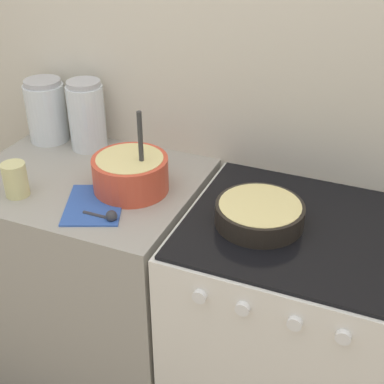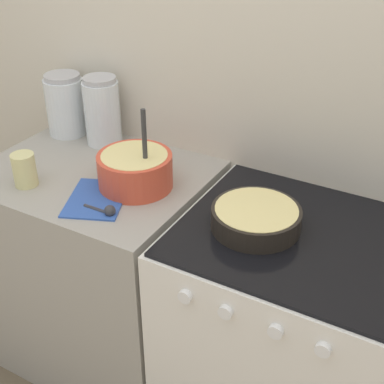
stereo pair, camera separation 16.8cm
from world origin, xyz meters
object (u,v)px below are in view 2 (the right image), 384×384
Objects in this scene: storage_jar_left at (66,109)px; stove at (283,339)px; mixing_bowl at (135,168)px; tin_can at (24,170)px; baking_pan at (256,218)px; storage_jar_middle at (103,115)px.

stove is at bearing -11.72° from storage_jar_left.
mixing_bowl reaches higher than tin_can.
mixing_bowl is 1.07× the size of baking_pan.
tin_can is at bearing -68.74° from storage_jar_left.
storage_jar_middle reaches higher than storage_jar_left.
baking_pan is 0.80m from tin_can.
tin_can reaches higher than stove.
storage_jar_middle is at bearing -0.00° from storage_jar_left.
mixing_bowl is at bearing -24.71° from storage_jar_left.
mixing_bowl is 1.17× the size of storage_jar_left.
storage_jar_middle is at bearing 165.89° from stove.
storage_jar_left is at bearing 180.00° from storage_jar_middle.
tin_can is (0.15, -0.40, -0.05)m from storage_jar_left.
mixing_bowl is (-0.57, -0.00, 0.51)m from stove.
storage_jar_middle is (-0.87, 0.22, 0.56)m from stove.
stove is 0.49m from baking_pan.
baking_pan is 1.09× the size of storage_jar_left.
storage_jar_middle is at bearing 143.47° from mixing_bowl.
stove is 0.76m from mixing_bowl.
storage_jar_middle is 0.40m from tin_can.
baking_pan is 0.97m from storage_jar_left.
storage_jar_left is (-0.94, 0.25, 0.07)m from baking_pan.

